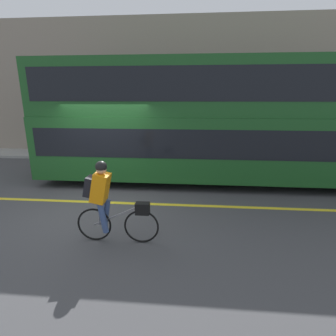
{
  "coord_description": "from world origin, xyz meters",
  "views": [
    {
      "loc": [
        2.42,
        -5.97,
        2.72
      ],
      "look_at": [
        1.87,
        0.25,
        1.0
      ],
      "focal_mm": 28.0,
      "sensor_mm": 36.0,
      "label": 1
    }
  ],
  "objects": [
    {
      "name": "road_center_line",
      "position": [
        0.0,
        0.29,
        0.0
      ],
      "size": [
        50.0,
        0.14,
        0.01
      ],
      "primitive_type": "cube",
      "color": "yellow",
      "rests_on": "ground_plane"
    },
    {
      "name": "street_sign_post",
      "position": [
        -4.17,
        5.63,
        1.54
      ],
      "size": [
        0.36,
        0.09,
        2.57
      ],
      "color": "#59595B",
      "rests_on": "sidewalk_curb"
    },
    {
      "name": "building_facade",
      "position": [
        0.0,
        6.68,
        3.06
      ],
      "size": [
        60.0,
        0.3,
        6.12
      ],
      "color": "gray",
      "rests_on": "ground_plane"
    },
    {
      "name": "trash_bin",
      "position": [
        -0.27,
        5.64,
        0.63
      ],
      "size": [
        0.55,
        0.55,
        1.05
      ],
      "color": "#515156",
      "rests_on": "sidewalk_curb"
    },
    {
      "name": "ground_plane",
      "position": [
        0.0,
        0.0,
        0.0
      ],
      "size": [
        80.0,
        80.0,
        0.0
      ],
      "primitive_type": "plane",
      "color": "#424244"
    },
    {
      "name": "bus",
      "position": [
        3.36,
        2.45,
        2.08
      ],
      "size": [
        11.4,
        2.57,
        3.76
      ],
      "color": "black",
      "rests_on": "ground_plane"
    },
    {
      "name": "sidewalk_curb",
      "position": [
        0.0,
        5.72,
        0.05
      ],
      "size": [
        60.0,
        1.63,
        0.1
      ],
      "color": "gray",
      "rests_on": "ground_plane"
    },
    {
      "name": "cyclist_on_bike",
      "position": [
        0.89,
        -1.55,
        0.86
      ],
      "size": [
        1.59,
        0.32,
        1.6
      ],
      "color": "black",
      "rests_on": "ground_plane"
    }
  ]
}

